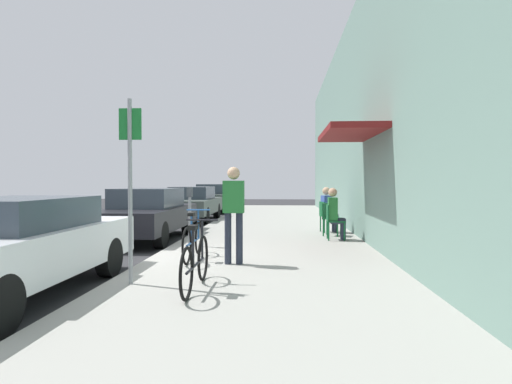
# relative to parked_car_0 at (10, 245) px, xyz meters

# --- Properties ---
(ground_plane) EXTENTS (60.00, 60.00, 0.00)m
(ground_plane) POSITION_rel_parked_car_0_xyz_m (1.10, 2.48, -0.71)
(ground_plane) COLOR #2D2D30
(sidewalk_slab) EXTENTS (4.50, 32.00, 0.12)m
(sidewalk_slab) POSITION_rel_parked_car_0_xyz_m (3.35, 4.48, -0.65)
(sidewalk_slab) COLOR #9E9B93
(sidewalk_slab) RESTS_ON ground_plane
(building_facade) EXTENTS (1.40, 32.00, 6.47)m
(building_facade) POSITION_rel_parked_car_0_xyz_m (5.75, 4.48, 2.52)
(building_facade) COLOR gray
(building_facade) RESTS_ON ground_plane
(parked_car_0) EXTENTS (1.80, 4.40, 1.34)m
(parked_car_0) POSITION_rel_parked_car_0_xyz_m (0.00, 0.00, 0.00)
(parked_car_0) COLOR silver
(parked_car_0) RESTS_ON ground_plane
(parked_car_1) EXTENTS (1.80, 4.40, 1.38)m
(parked_car_1) POSITION_rel_parked_car_0_xyz_m (-0.00, 5.66, 0.01)
(parked_car_1) COLOR black
(parked_car_1) RESTS_ON ground_plane
(parked_car_2) EXTENTS (1.80, 4.40, 1.36)m
(parked_car_2) POSITION_rel_parked_car_0_xyz_m (-0.00, 11.28, -0.00)
(parked_car_2) COLOR #47514C
(parked_car_2) RESTS_ON ground_plane
(parked_car_3) EXTENTS (1.80, 4.40, 1.44)m
(parked_car_3) POSITION_rel_parked_car_0_xyz_m (0.00, 16.54, 0.03)
(parked_car_3) COLOR #47514C
(parked_car_3) RESTS_ON ground_plane
(parking_meter) EXTENTS (0.12, 0.10, 1.32)m
(parking_meter) POSITION_rel_parked_car_0_xyz_m (1.55, 3.95, 0.18)
(parking_meter) COLOR slate
(parking_meter) RESTS_ON sidewalk_slab
(street_sign) EXTENTS (0.32, 0.06, 2.60)m
(street_sign) POSITION_rel_parked_car_0_xyz_m (1.50, 0.40, 0.93)
(street_sign) COLOR gray
(street_sign) RESTS_ON sidewalk_slab
(bicycle_0) EXTENTS (0.46, 1.71, 0.90)m
(bicycle_0) POSITION_rel_parked_car_0_xyz_m (2.48, 0.14, -0.23)
(bicycle_0) COLOR black
(bicycle_0) RESTS_ON sidewalk_slab
(bicycle_1) EXTENTS (0.46, 1.71, 0.90)m
(bicycle_1) POSITION_rel_parked_car_0_xyz_m (1.98, 2.31, -0.23)
(bicycle_1) COLOR black
(bicycle_1) RESTS_ON sidewalk_slab
(cafe_chair_0) EXTENTS (0.45, 0.45, 0.87)m
(cafe_chair_0) POSITION_rel_parked_car_0_xyz_m (4.87, 5.16, -0.09)
(cafe_chair_0) COLOR #14592D
(cafe_chair_0) RESTS_ON sidewalk_slab
(seated_patron_0) EXTENTS (0.43, 0.36, 1.29)m
(seated_patron_0) POSITION_rel_parked_car_0_xyz_m (4.93, 5.16, 0.11)
(seated_patron_0) COLOR #232838
(seated_patron_0) RESTS_ON sidewalk_slab
(cafe_chair_1) EXTENTS (0.56, 0.56, 0.87)m
(cafe_chair_1) POSITION_rel_parked_car_0_xyz_m (4.88, 5.97, -0.09)
(cafe_chair_1) COLOR #14592D
(cafe_chair_1) RESTS_ON sidewalk_slab
(cafe_chair_2) EXTENTS (0.52, 0.52, 0.87)m
(cafe_chair_2) POSITION_rel_parked_car_0_xyz_m (4.87, 6.74, -0.09)
(cafe_chair_2) COLOR #14592D
(cafe_chair_2) RESTS_ON sidewalk_slab
(seated_patron_2) EXTENTS (0.48, 0.43, 1.29)m
(seated_patron_2) POSITION_rel_parked_car_0_xyz_m (4.93, 6.75, 0.11)
(seated_patron_2) COLOR #232838
(seated_patron_2) RESTS_ON sidewalk_slab
(pedestrian_standing) EXTENTS (0.36, 0.22, 1.70)m
(pedestrian_standing) POSITION_rel_parked_car_0_xyz_m (2.78, 1.92, 0.41)
(pedestrian_standing) COLOR #232838
(pedestrian_standing) RESTS_ON sidewalk_slab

